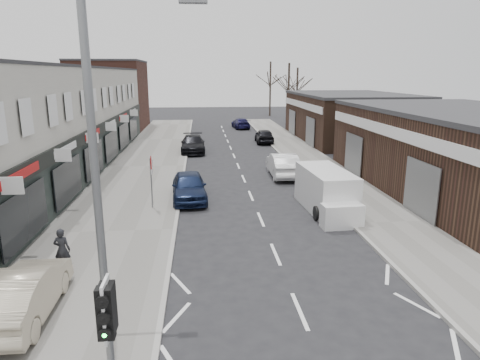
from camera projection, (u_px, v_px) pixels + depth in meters
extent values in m
plane|color=black|center=(318.00, 355.00, 10.34)|extent=(160.00, 160.00, 0.00)
cube|color=slate|center=(146.00, 167.00, 30.98)|extent=(5.50, 64.00, 0.12)
cube|color=slate|center=(314.00, 164.00, 32.10)|extent=(3.50, 64.00, 0.12)
cube|color=beige|center=(30.00, 124.00, 27.11)|extent=(8.00, 41.00, 7.10)
cube|color=#4D2921|center=(110.00, 96.00, 51.64)|extent=(8.00, 10.00, 8.00)
cube|color=#39251A|center=(468.00, 152.00, 24.44)|extent=(10.00, 18.00, 4.50)
cube|color=#39251A|center=(349.00, 118.00, 43.77)|extent=(10.00, 16.00, 4.50)
cube|color=silver|center=(107.00, 309.00, 7.37)|extent=(0.05, 0.55, 1.10)
cube|color=black|center=(105.00, 313.00, 7.25)|extent=(0.28, 0.22, 0.95)
sphere|color=#0CE533|center=(105.00, 333.00, 7.21)|extent=(0.18, 0.18, 0.18)
cube|color=black|center=(108.00, 306.00, 7.48)|extent=(0.26, 0.20, 0.90)
cylinder|color=slate|center=(98.00, 209.00, 8.15)|extent=(0.16, 0.16, 8.00)
cube|color=slate|center=(193.00, 0.00, 7.41)|extent=(0.50, 0.22, 0.12)
cylinder|color=slate|center=(151.00, 183.00, 21.14)|extent=(0.07, 0.07, 2.50)
cube|color=white|center=(152.00, 171.00, 21.00)|extent=(0.04, 0.45, 0.25)
cube|color=white|center=(325.00, 190.00, 21.22)|extent=(2.11, 4.58, 2.05)
cube|color=white|center=(342.00, 216.00, 18.80)|extent=(1.85, 0.88, 1.07)
cylinder|color=black|center=(317.00, 213.00, 19.80)|extent=(0.21, 0.68, 0.68)
cylinder|color=black|center=(352.00, 212.00, 19.95)|extent=(0.21, 0.68, 0.68)
cylinder|color=black|center=(301.00, 195.00, 22.83)|extent=(0.21, 0.68, 0.68)
cylinder|color=black|center=(332.00, 194.00, 22.98)|extent=(0.21, 0.68, 0.68)
imported|color=#B3A78F|center=(23.00, 293.00, 11.64)|extent=(1.57, 4.31, 1.41)
imported|color=black|center=(62.00, 250.00, 14.36)|extent=(0.58, 0.41, 1.51)
imported|color=#121C39|center=(189.00, 186.00, 22.90)|extent=(2.05, 4.54, 1.51)
imported|color=black|center=(193.00, 144.00, 36.92)|extent=(2.11, 5.02, 1.45)
imported|color=silver|center=(283.00, 165.00, 28.25)|extent=(1.75, 4.75, 1.55)
imported|color=black|center=(264.00, 136.00, 41.90)|extent=(1.78, 4.13, 1.39)
imported|color=#131238|center=(241.00, 123.00, 53.23)|extent=(2.21, 4.56, 1.28)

